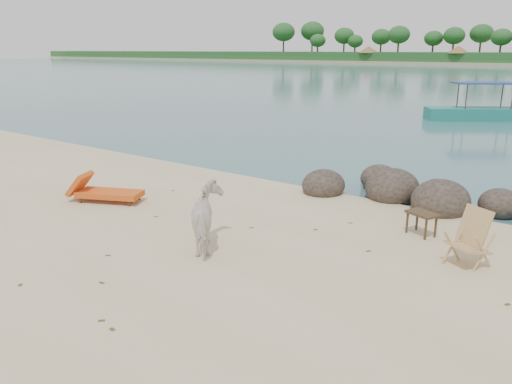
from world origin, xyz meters
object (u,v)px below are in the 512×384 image
Objects in this scene: lounge_chair at (110,191)px; deck_chair at (469,241)px; boulders at (411,194)px; side_table at (421,225)px; boat_near at (485,89)px; cow at (209,219)px.

deck_chair reaches higher than lounge_chair.
side_table is (1.07, -2.33, 0.04)m from boulders.
boat_near reaches higher than deck_chair.
boat_near is (-0.48, 23.80, 1.07)m from cow.
deck_chair is at bearing -15.76° from lounge_chair.
side_table is at bearing -6.61° from lounge_chair.
boat_near reaches higher than side_table.
boulders is 2.56m from side_table.
lounge_chair is (-4.20, 0.81, -0.32)m from cow.
boat_near is (3.72, 22.99, 1.39)m from lounge_chair.
boat_near reaches higher than boulders.
lounge_chair is at bearing -55.16° from cow.
boat_near reaches higher than cow.
side_table is 0.61× the size of deck_chair.
boat_near is at bearing 97.92° from boulders.
lounge_chair is 0.30× the size of boat_near.
boat_near is at bearing 55.82° from lounge_chair.
lounge_chair is (-6.25, -4.76, 0.10)m from boulders.
cow reaches higher than lounge_chair.
side_table is 0.09× the size of boat_near.
cow is at bearing -110.23° from boulders.
cow is (-2.05, -5.57, 0.42)m from boulders.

